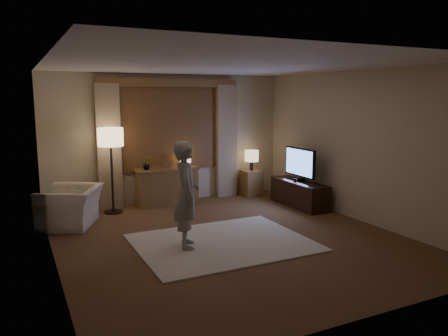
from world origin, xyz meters
TOP-DOWN VIEW (x-y plane):
  - room at (0.00, 0.50)m, footprint 5.04×5.54m
  - rug at (-0.19, -0.13)m, footprint 2.50×2.00m
  - sideboard at (-0.15, 2.50)m, footprint 1.20×0.40m
  - picture_frame at (-0.15, 2.50)m, footprint 0.16×0.02m
  - plant at (-0.55, 2.50)m, footprint 0.17×0.13m
  - table_lamp_sideboard at (0.25, 2.50)m, footprint 0.22×0.22m
  - floor_lamp at (-1.28, 2.32)m, footprint 0.46×0.46m
  - armchair at (-2.09, 1.77)m, footprint 1.23×1.29m
  - side_table at (1.76, 2.45)m, footprint 0.40×0.40m
  - table_lamp_side at (1.76, 2.45)m, footprint 0.30×0.30m
  - tv_stand at (2.15, 1.21)m, footprint 0.45×1.40m
  - tv at (2.15, 1.21)m, footprint 0.22×0.91m
  - person at (-0.74, -0.08)m, footprint 0.51×0.64m

SIDE VIEW (x-z plane):
  - rug at x=-0.19m, z-range 0.00..0.02m
  - tv_stand at x=2.15m, z-range 0.00..0.50m
  - side_table at x=1.76m, z-range 0.00..0.56m
  - armchair at x=-2.09m, z-range 0.00..0.66m
  - sideboard at x=-0.15m, z-range 0.00..0.70m
  - person at x=-0.74m, z-range 0.02..1.55m
  - picture_frame at x=-0.15m, z-range 0.70..0.90m
  - plant at x=-0.55m, z-range 0.70..1.00m
  - tv at x=2.15m, z-range 0.53..1.19m
  - table_lamp_side at x=1.76m, z-range 0.65..1.09m
  - table_lamp_sideboard at x=0.25m, z-range 0.75..1.05m
  - room at x=0.00m, z-range 0.01..2.65m
  - floor_lamp at x=-1.28m, z-range 0.54..2.13m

